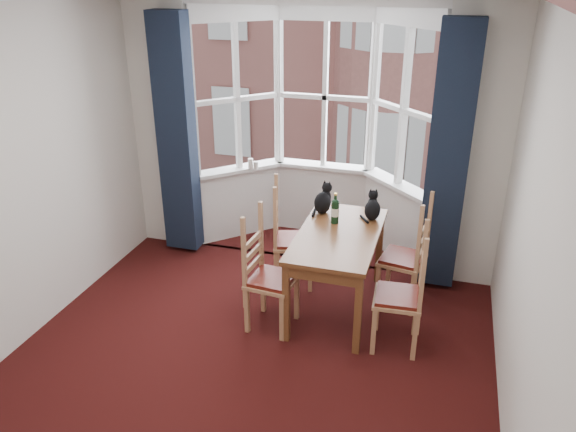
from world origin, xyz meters
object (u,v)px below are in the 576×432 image
at_px(chair_right_far, 412,261).
at_px(cat_left, 323,201).
at_px(chair_left_far, 285,242).
at_px(wine_bottle, 335,210).
at_px(cat_right, 373,208).
at_px(chair_left_near, 263,279).
at_px(candle_tall, 251,164).
at_px(chair_right_near, 409,299).
at_px(dining_table, 338,244).
at_px(candle_short, 256,165).

xyz_separation_m(chair_right_far, cat_left, (-0.91, 0.17, 0.45)).
xyz_separation_m(chair_left_far, wine_bottle, (0.53, -0.11, 0.46)).
bearing_deg(cat_right, cat_left, 177.44).
relative_size(chair_left_far, wine_bottle, 3.05).
distance_m(chair_left_near, candle_tall, 1.90).
height_order(cat_left, candle_tall, cat_left).
relative_size(chair_right_near, cat_right, 3.12).
relative_size(chair_left_near, cat_left, 2.88).
bearing_deg(cat_right, wine_bottle, -149.42).
bearing_deg(chair_left_near, cat_left, 68.49).
xyz_separation_m(chair_right_near, chair_right_far, (-0.03, 0.68, 0.00)).
relative_size(chair_left_far, cat_right, 3.12).
bearing_deg(chair_right_near, dining_table, 149.55).
height_order(dining_table, cat_right, cat_right).
height_order(chair_left_near, candle_tall, candle_tall).
height_order(cat_right, wine_bottle, wine_bottle).
bearing_deg(wine_bottle, dining_table, -69.15).
xyz_separation_m(chair_left_far, cat_right, (0.86, 0.09, 0.44)).
distance_m(dining_table, cat_right, 0.53).
xyz_separation_m(chair_right_far, candle_short, (-1.92, 1.03, 0.44)).
distance_m(chair_left_far, cat_right, 0.97).
bearing_deg(chair_right_far, dining_table, -158.33).
distance_m(chair_left_near, wine_bottle, 0.95).
bearing_deg(cat_left, wine_bottle, -52.39).
xyz_separation_m(chair_left_near, wine_bottle, (0.51, 0.66, 0.46)).
height_order(chair_left_near, wine_bottle, wine_bottle).
xyz_separation_m(dining_table, chair_right_near, (0.70, -0.41, -0.22)).
bearing_deg(chair_left_far, dining_table, -27.71).
bearing_deg(candle_short, chair_right_near, -41.09).
bearing_deg(dining_table, wine_bottle, 110.85).
distance_m(dining_table, candle_short, 1.81).
bearing_deg(wine_bottle, cat_left, 127.61).
bearing_deg(dining_table, chair_left_near, -143.37).
bearing_deg(candle_short, chair_left_far, -56.57).
relative_size(chair_right_near, chair_right_far, 1.00).
relative_size(cat_left, candle_tall, 2.52).
bearing_deg(cat_left, cat_right, -2.56).
xyz_separation_m(chair_right_far, candle_tall, (-1.98, 1.00, 0.46)).
bearing_deg(chair_right_near, wine_bottle, 141.26).
bearing_deg(chair_right_far, cat_left, 169.64).
distance_m(candle_tall, candle_short, 0.07).
distance_m(dining_table, chair_left_near, 0.77).
relative_size(chair_left_near, chair_right_near, 1.00).
distance_m(wine_bottle, candle_short, 1.59).
bearing_deg(candle_tall, chair_right_near, -39.80).
distance_m(chair_left_near, chair_right_near, 1.29).
distance_m(dining_table, cat_left, 0.55).
relative_size(chair_left_far, cat_left, 2.88).
bearing_deg(chair_left_near, cat_right, 45.44).
height_order(cat_left, wine_bottle, cat_left).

